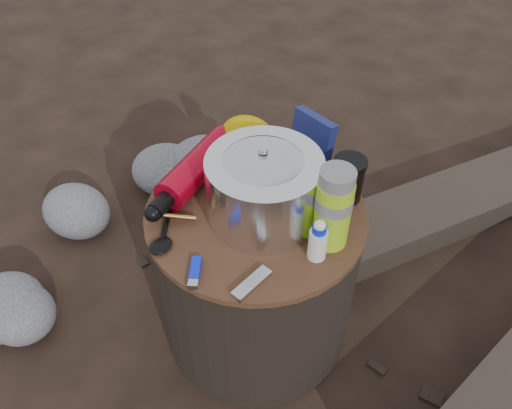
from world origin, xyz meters
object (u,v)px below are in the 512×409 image
Objects in this scene: camping_pot at (263,183)px; travel_mug at (348,180)px; thermos at (333,208)px; stump at (256,274)px; fuel_bottle at (197,167)px.

travel_mug is (0.12, 0.16, -0.03)m from camping_pot.
camping_pot is 0.16m from thermos.
stump is at bearing -156.58° from camping_pot.
camping_pot is at bearing -128.40° from travel_mug.
camping_pot reaches higher than stump.
camping_pot reaches higher than fuel_bottle.
travel_mug reaches higher than fuel_bottle.
fuel_bottle is 0.36m from thermos.
travel_mug reaches higher than stump.
travel_mug is at bearing 105.92° from thermos.
stump is at bearing -172.48° from thermos.
fuel_bottle is at bearing 179.79° from stump.
thermos is (0.16, 0.02, 0.01)m from camping_pot.
stump is 4.69× the size of travel_mug.
stump is at bearing -130.29° from travel_mug.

